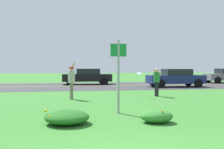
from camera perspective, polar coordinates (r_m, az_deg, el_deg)
name	(u,v)px	position (r m, az deg, el deg)	size (l,w,h in m)	color
ground_plane	(89,99)	(13.92, -4.80, -5.10)	(120.00, 120.00, 0.00)	#387A2D
highway_strip	(78,86)	(23.65, -6.99, -2.35)	(120.00, 9.91, 0.01)	#38383A
highway_center_stripe	(78,86)	(23.65, -6.99, -2.34)	(120.00, 0.16, 0.00)	yellow
daylily_clump_front_right	(67,117)	(8.09, -9.18, -8.57)	(1.27, 1.37, 0.43)	#23661E
daylily_clump_front_center	(157,116)	(8.28, 9.07, -8.39)	(0.95, 0.83, 0.39)	#337F2D
sign_post_near_path	(118,69)	(9.67, 1.29, 1.14)	(0.56, 0.10, 2.54)	#93969B
person_thrower_red_cap_gray_shirt	(71,79)	(14.02, -8.27, -1.01)	(0.39, 0.52, 1.85)	#B2B2B7
person_catcher_green_shirt	(157,80)	(15.49, 9.09, -1.04)	(0.52, 0.53, 1.53)	#287038
frisbee_pale_blue	(139,73)	(14.80, 5.58, 0.20)	(0.27, 0.25, 0.15)	#ADD6E5
car_navy_center_left	(176,78)	(23.18, 12.86, -0.64)	(4.50, 2.00, 1.45)	navy
car_black_center_right	(87,76)	(25.90, -5.15, -0.38)	(4.50, 2.00, 1.45)	black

